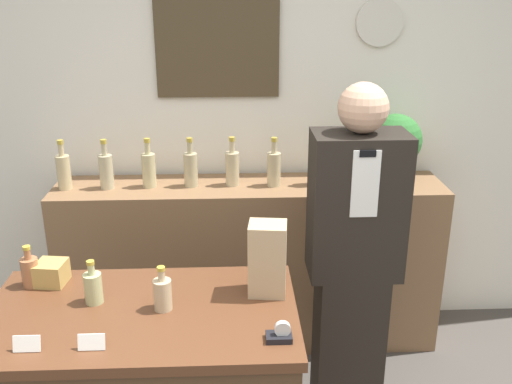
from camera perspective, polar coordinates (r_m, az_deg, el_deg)
name	(u,v)px	position (r m, az deg, el deg)	size (l,w,h in m)	color
back_wall	(239,114)	(3.39, -1.68, 7.78)	(5.20, 0.09, 2.70)	silver
back_shelf	(250,264)	(3.43, -0.61, -7.23)	(2.21, 0.42, 1.01)	brown
shopkeeper	(353,261)	(2.76, 9.68, -6.84)	(0.43, 0.27, 1.69)	black
potted_plant	(395,143)	(3.30, 13.74, 4.74)	(0.30, 0.30, 0.40)	#B27047
paper_bag	(267,259)	(2.23, 1.15, -6.70)	(0.16, 0.14, 0.30)	tan
tape_dispenser	(280,334)	(2.02, 2.43, -14.03)	(0.09, 0.06, 0.07)	black
price_card_left	(27,344)	(2.10, -21.96, -13.90)	(0.09, 0.02, 0.06)	white
price_card_right	(91,342)	(2.04, -16.14, -14.22)	(0.09, 0.02, 0.06)	white
gift_box	(52,273)	(2.48, -19.77, -7.62)	(0.13, 0.13, 0.09)	tan
counter_bottle_0	(30,271)	(2.48, -21.66, -7.35)	(0.07, 0.07, 0.18)	#9E6440
counter_bottle_1	(93,287)	(2.29, -15.98, -9.11)	(0.07, 0.07, 0.18)	tan
counter_bottle_2	(163,293)	(2.19, -9.33, -9.97)	(0.07, 0.07, 0.18)	tan
shelf_bottle_0	(64,171)	(3.31, -18.69, 2.02)	(0.08, 0.08, 0.28)	tan
shelf_bottle_1	(106,170)	(3.25, -14.76, 2.12)	(0.08, 0.08, 0.28)	tan
shelf_bottle_2	(149,169)	(3.22, -10.67, 2.29)	(0.08, 0.08, 0.28)	tan
shelf_bottle_3	(191,168)	(3.20, -6.55, 2.38)	(0.08, 0.08, 0.28)	tan
shelf_bottle_4	(232,167)	(3.20, -2.39, 2.49)	(0.08, 0.08, 0.28)	tan
shelf_bottle_5	(274,168)	(3.19, 1.80, 2.44)	(0.08, 0.08, 0.28)	tan
shelf_bottle_6	(315,167)	(3.22, 5.93, 2.49)	(0.08, 0.08, 0.28)	tan
shelf_bottle_7	(355,165)	(3.28, 9.89, 2.65)	(0.08, 0.08, 0.28)	tan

